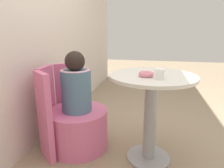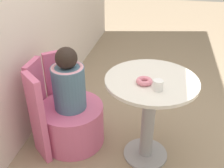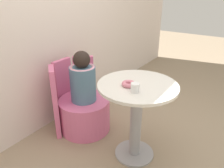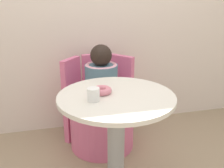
{
  "view_description": "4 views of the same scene",
  "coord_description": "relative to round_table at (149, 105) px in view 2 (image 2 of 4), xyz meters",
  "views": [
    {
      "loc": [
        -1.59,
        0.02,
        1.06
      ],
      "look_at": [
        0.0,
        0.35,
        0.64
      ],
      "focal_mm": 32.0,
      "sensor_mm": 36.0,
      "label": 1
    },
    {
      "loc": [
        -1.7,
        -0.04,
        1.65
      ],
      "look_at": [
        -0.03,
        0.32,
        0.66
      ],
      "focal_mm": 42.0,
      "sensor_mm": 36.0,
      "label": 2
    },
    {
      "loc": [
        -1.52,
        -0.73,
        1.49
      ],
      "look_at": [
        -0.0,
        0.31,
        0.65
      ],
      "focal_mm": 35.0,
      "sensor_mm": 36.0,
      "label": 3
    },
    {
      "loc": [
        -0.4,
        -1.31,
        1.29
      ],
      "look_at": [
        0.03,
        0.41,
        0.67
      ],
      "focal_mm": 42.0,
      "sensor_mm": 36.0,
      "label": 4
    }
  ],
  "objects": [
    {
      "name": "cup",
      "position": [
        -0.14,
        -0.05,
        0.26
      ],
      "size": [
        0.07,
        0.07,
        0.07
      ],
      "color": "white",
      "rests_on": "round_table"
    },
    {
      "name": "back_wall",
      "position": [
        0.04,
        1.11,
        0.68
      ],
      "size": [
        6.0,
        0.06,
        2.4
      ],
      "color": "silver",
      "rests_on": "ground_plane"
    },
    {
      "name": "tub_chair",
      "position": [
        0.05,
        0.66,
        -0.33
      ],
      "size": [
        0.55,
        0.55,
        0.37
      ],
      "color": "#DB6693",
      "rests_on": "ground_plane"
    },
    {
      "name": "donut",
      "position": [
        -0.07,
        0.05,
        0.24
      ],
      "size": [
        0.11,
        0.11,
        0.04
      ],
      "color": "pink",
      "rests_on": "round_table"
    },
    {
      "name": "ground_plane",
      "position": [
        0.04,
        -0.02,
        -0.52
      ],
      "size": [
        12.0,
        12.0,
        0.0
      ],
      "primitive_type": "plane",
      "color": "gray"
    },
    {
      "name": "round_table",
      "position": [
        0.0,
        0.0,
        0.0
      ],
      "size": [
        0.68,
        0.68,
        0.74
      ],
      "color": "#99999E",
      "rests_on": "ground_plane"
    },
    {
      "name": "booth_backrest",
      "position": [
        0.05,
        0.88,
        -0.14
      ],
      "size": [
        0.65,
        0.24,
        0.76
      ],
      "color": "#DB6693",
      "rests_on": "ground_plane"
    },
    {
      "name": "child_figure",
      "position": [
        0.05,
        0.66,
        0.09
      ],
      "size": [
        0.27,
        0.27,
        0.54
      ],
      "color": "slate",
      "rests_on": "tub_chair"
    }
  ]
}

